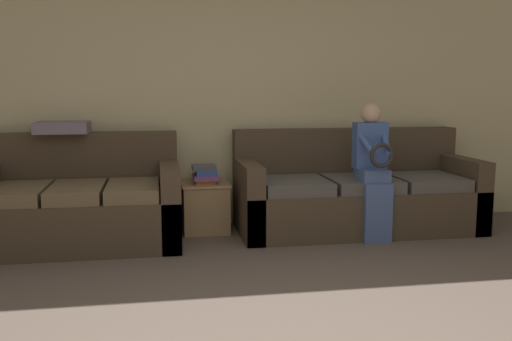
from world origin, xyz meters
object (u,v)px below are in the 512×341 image
(side_shelf, at_px, (205,206))
(throw_pillow, at_px, (63,127))
(child_left_seated, at_px, (373,165))
(couch_main, at_px, (355,195))
(book_stack, at_px, (205,174))
(couch_side, at_px, (80,206))

(side_shelf, height_order, throw_pillow, throw_pillow)
(child_left_seated, bearing_deg, throw_pillow, 166.41)
(couch_main, height_order, child_left_seated, child_left_seated)
(child_left_seated, xyz_separation_m, side_shelf, (-1.42, 0.55, -0.43))
(throw_pillow, bearing_deg, book_stack, -4.54)
(couch_side, height_order, child_left_seated, child_left_seated)
(child_left_seated, bearing_deg, couch_side, 173.19)
(couch_side, xyz_separation_m, throw_pillow, (-0.16, 0.35, 0.66))
(child_left_seated, height_order, book_stack, child_left_seated)
(couch_side, bearing_deg, child_left_seated, -6.81)
(book_stack, relative_size, throw_pillow, 0.66)
(couch_main, xyz_separation_m, child_left_seated, (0.02, -0.38, 0.34))
(couch_side, distance_m, book_stack, 1.14)
(side_shelf, height_order, book_stack, book_stack)
(couch_side, bearing_deg, book_stack, 12.68)
(child_left_seated, height_order, side_shelf, child_left_seated)
(child_left_seated, distance_m, book_stack, 1.53)
(couch_side, relative_size, child_left_seated, 1.40)
(side_shelf, bearing_deg, book_stack, -64.52)
(couch_main, height_order, throw_pillow, throw_pillow)
(couch_main, bearing_deg, couch_side, -178.19)
(couch_main, relative_size, couch_side, 1.32)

